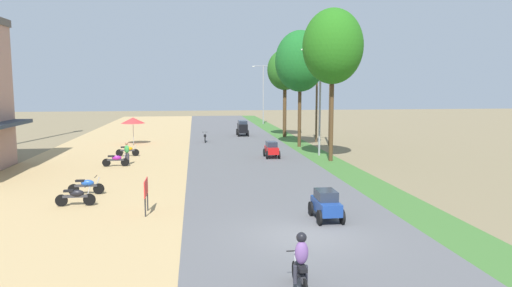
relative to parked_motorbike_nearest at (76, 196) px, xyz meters
name	(u,v)px	position (x,y,z in m)	size (l,w,h in m)	color
ground_plane	(305,238)	(9.44, -5.63, -0.55)	(180.00, 180.00, 0.00)	#7A6B4C
road_strip	(305,237)	(9.44, -5.63, -0.51)	(9.00, 140.00, 0.08)	#565659
dirt_shoulder	(4,249)	(-1.06, -5.63, -0.52)	(12.00, 140.00, 0.06)	tan
median_strip	(450,231)	(15.14, -5.63, -0.52)	(2.40, 140.00, 0.06)	#3D6B2D
parked_motorbike_nearest	(76,196)	(0.00, 0.00, 0.00)	(1.80, 0.54, 0.94)	black
parked_motorbike_second	(87,185)	(-0.04, 2.35, 0.00)	(1.80, 0.54, 0.94)	black
parked_motorbike_third	(116,159)	(0.07, 10.80, 0.00)	(1.80, 0.54, 0.94)	black
parked_motorbike_fourth	(128,150)	(0.22, 15.59, 0.00)	(1.80, 0.54, 0.94)	black
street_signboard	(146,190)	(3.35, -1.73, 0.55)	(0.06, 1.30, 1.50)	#262628
vendor_umbrella	(133,120)	(-0.32, 23.50, 1.75)	(2.20, 2.20, 2.52)	#99999E
pedestrian_on_shoulder	(127,152)	(0.73, 11.42, 0.41)	(0.42, 0.36, 1.62)	#33333D
median_tree_nearest	(333,47)	(15.38, 11.34, 7.79)	(4.36, 4.36, 11.01)	#4C351E
median_tree_second	(300,61)	(14.86, 19.65, 7.16)	(4.47, 4.47, 10.39)	#4C351E
median_tree_third	(285,70)	(15.08, 27.95, 6.64)	(3.78, 3.78, 9.35)	#4C351E
streetlamp_near	(320,94)	(15.24, 14.12, 4.35)	(3.16, 0.20, 8.48)	gray
streetlamp_mid	(263,90)	(15.24, 45.23, 4.32)	(3.16, 0.20, 8.42)	gray
utility_pole_near	(317,95)	(17.33, 23.12, 4.10)	(1.80, 0.20, 8.92)	brown
utility_pole_far	(330,95)	(17.93, 20.55, 4.12)	(1.80, 0.20, 8.97)	brown
car_hatchback_blue	(326,204)	(10.78, -3.70, 0.19)	(1.04, 2.00, 1.23)	navy
car_hatchback_red	(272,149)	(11.28, 13.35, 0.19)	(1.04, 2.00, 1.23)	red
car_van_black	(242,127)	(10.65, 29.49, 0.47)	(1.19, 2.41, 1.67)	black
motorbike_foreground_rider	(300,263)	(8.23, -10.26, 0.30)	(0.54, 1.80, 1.66)	black
motorbike_ahead_second	(205,137)	(6.43, 24.23, 0.02)	(0.54, 1.80, 0.94)	black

